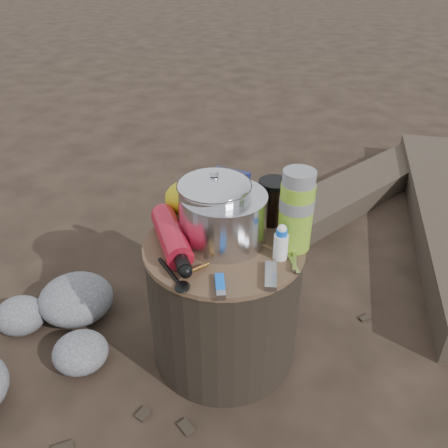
# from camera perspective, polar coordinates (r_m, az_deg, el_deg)

# --- Properties ---
(ground) EXTENTS (60.00, 60.00, 0.00)m
(ground) POSITION_cam_1_polar(r_m,az_deg,el_deg) (1.56, -0.00, -15.06)
(ground) COLOR #2F231B
(ground) RESTS_ON ground
(stump) EXTENTS (0.45, 0.45, 0.41)m
(stump) POSITION_cam_1_polar(r_m,az_deg,el_deg) (1.42, -0.00, -9.37)
(stump) COLOR black
(stump) RESTS_ON ground
(rock_ring) EXTENTS (0.40, 0.86, 0.17)m
(rock_ring) POSITION_cam_1_polar(r_m,az_deg,el_deg) (1.49, -23.91, -17.14)
(rock_ring) COLOR slate
(rock_ring) RESTS_ON ground
(log_main) EXTENTS (0.54, 1.68, 0.14)m
(log_main) POSITION_cam_1_polar(r_m,az_deg,el_deg) (2.30, 25.78, 0.75)
(log_main) COLOR #3B3127
(log_main) RESTS_ON ground
(log_small) EXTENTS (1.06, 1.08, 0.11)m
(log_small) POSITION_cam_1_polar(r_m,az_deg,el_deg) (2.43, 15.97, 4.02)
(log_small) COLOR #3B3127
(log_small) RESTS_ON ground
(foil_windscreen) EXTENTS (0.24, 0.24, 0.14)m
(foil_windscreen) POSITION_cam_1_polar(r_m,az_deg,el_deg) (1.27, 0.00, 0.74)
(foil_windscreen) COLOR silver
(foil_windscreen) RESTS_ON stump
(camping_pot) EXTENTS (0.20, 0.20, 0.20)m
(camping_pot) POSITION_cam_1_polar(r_m,az_deg,el_deg) (1.27, -1.17, 2.06)
(camping_pot) COLOR silver
(camping_pot) RESTS_ON stump
(fuel_bottle) EXTENTS (0.18, 0.30, 0.07)m
(fuel_bottle) POSITION_cam_1_polar(r_m,az_deg,el_deg) (1.27, -6.49, -1.48)
(fuel_bottle) COLOR #B3142A
(fuel_bottle) RESTS_ON stump
(thermos) EXTENTS (0.09, 0.09, 0.23)m
(thermos) POSITION_cam_1_polar(r_m,az_deg,el_deg) (1.24, 8.87, 1.61)
(thermos) COLOR #83B828
(thermos) RESTS_ON stump
(travel_mug) EXTENTS (0.09, 0.09, 0.13)m
(travel_mug) POSITION_cam_1_polar(r_m,az_deg,el_deg) (1.37, 6.09, 2.75)
(travel_mug) COLOR black
(travel_mug) RESTS_ON stump
(stuff_sack) EXTENTS (0.16, 0.13, 0.11)m
(stuff_sack) POSITION_cam_1_polar(r_m,az_deg,el_deg) (1.40, -3.97, 3.17)
(stuff_sack) COLOR gold
(stuff_sack) RESTS_ON stump
(food_pouch) EXTENTS (0.11, 0.07, 0.14)m
(food_pouch) POSITION_cam_1_polar(r_m,az_deg,el_deg) (1.40, 0.79, 3.91)
(food_pouch) COLOR navy
(food_pouch) RESTS_ON stump
(lighter) EXTENTS (0.03, 0.09, 0.02)m
(lighter) POSITION_cam_1_polar(r_m,az_deg,el_deg) (1.14, -0.50, -7.34)
(lighter) COLOR blue
(lighter) RESTS_ON stump
(multitool) EXTENTS (0.03, 0.11, 0.01)m
(multitool) POSITION_cam_1_polar(r_m,az_deg,el_deg) (1.17, 5.77, -6.36)
(multitool) COLOR #B2B2B6
(multitool) RESTS_ON stump
(pot_grabber) EXTENTS (0.05, 0.13, 0.01)m
(pot_grabber) POSITION_cam_1_polar(r_m,az_deg,el_deg) (1.24, 8.20, -4.13)
(pot_grabber) COLOR #B2B2B6
(pot_grabber) RESTS_ON stump
(spork) EXTENTS (0.11, 0.14, 0.01)m
(spork) POSITION_cam_1_polar(r_m,az_deg,el_deg) (1.19, -6.66, -5.86)
(spork) COLOR black
(spork) RESTS_ON stump
(squeeze_bottle) EXTENTS (0.04, 0.04, 0.09)m
(squeeze_bottle) POSITION_cam_1_polar(r_m,az_deg,el_deg) (1.22, 7.01, -2.41)
(squeeze_bottle) COLOR white
(squeeze_bottle) RESTS_ON stump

